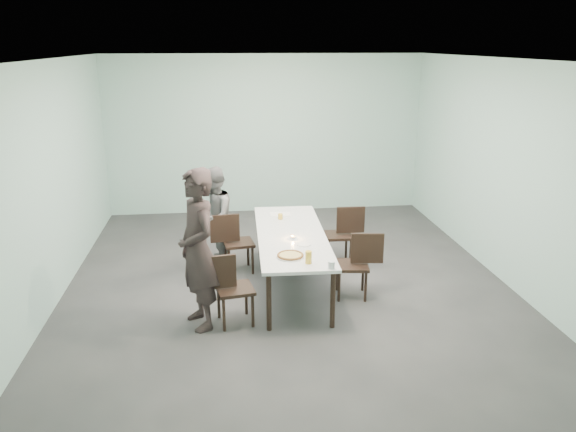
{
  "coord_description": "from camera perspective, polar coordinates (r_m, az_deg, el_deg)",
  "views": [
    {
      "loc": [
        -0.84,
        -7.17,
        3.21
      ],
      "look_at": [
        0.0,
        -0.14,
        1.0
      ],
      "focal_mm": 35.0,
      "sensor_mm": 36.0,
      "label": 1
    }
  ],
  "objects": [
    {
      "name": "tealight",
      "position": [
        7.29,
        0.49,
        -2.21
      ],
      "size": [
        0.06,
        0.06,
        0.05
      ],
      "color": "silver",
      "rests_on": "table"
    },
    {
      "name": "side_plate",
      "position": [
        7.1,
        1.61,
        -2.9
      ],
      "size": [
        0.18,
        0.18,
        0.01
      ],
      "primitive_type": "cylinder",
      "color": "white",
      "rests_on": "table"
    },
    {
      "name": "pizza",
      "position": [
        6.7,
        0.24,
        -4.03
      ],
      "size": [
        0.34,
        0.34,
        0.04
      ],
      "color": "white",
      "rests_on": "table"
    },
    {
      "name": "chair_far_left",
      "position": [
        8.09,
        -5.63,
        -2.31
      ],
      "size": [
        0.64,
        0.48,
        0.87
      ],
      "rotation": [
        0.0,
        0.0,
        0.14
      ],
      "color": "black",
      "rests_on": "ground"
    },
    {
      "name": "menu",
      "position": [
        8.34,
        -0.79,
        0.2
      ],
      "size": [
        0.31,
        0.23,
        0.01
      ],
      "primitive_type": "cube",
      "rotation": [
        0.0,
        0.0,
        -0.03
      ],
      "color": "silver",
      "rests_on": "table"
    },
    {
      "name": "chair_near_right",
      "position": [
        7.33,
        7.14,
        -4.49
      ],
      "size": [
        0.64,
        0.47,
        0.87
      ],
      "rotation": [
        0.0,
        0.0,
        3.0
      ],
      "color": "black",
      "rests_on": "ground"
    },
    {
      "name": "chair_near_left",
      "position": [
        6.62,
        -6.12,
        -6.92
      ],
      "size": [
        0.64,
        0.49,
        0.87
      ],
      "rotation": [
        0.0,
        0.0,
        0.18
      ],
      "color": "black",
      "rests_on": "ground"
    },
    {
      "name": "chair_far_right",
      "position": [
        8.43,
        5.61,
        -1.5
      ],
      "size": [
        0.62,
        0.43,
        0.87
      ],
      "rotation": [
        0.0,
        0.0,
        3.12
      ],
      "color": "black",
      "rests_on": "ground"
    },
    {
      "name": "water_tumbler",
      "position": [
        6.37,
        4.42,
        -4.99
      ],
      "size": [
        0.08,
        0.08,
        0.09
      ],
      "primitive_type": "cylinder",
      "color": "silver",
      "rests_on": "table"
    },
    {
      "name": "amber_tumbler",
      "position": [
        8.1,
        -0.78,
        -0.04
      ],
      "size": [
        0.07,
        0.07,
        0.08
      ],
      "primitive_type": "cylinder",
      "color": "gold",
      "rests_on": "table"
    },
    {
      "name": "ground",
      "position": [
        7.9,
        -0.12,
        -6.65
      ],
      "size": [
        7.0,
        7.0,
        0.0
      ],
      "primitive_type": "plane",
      "color": "#333335",
      "rests_on": "ground"
    },
    {
      "name": "diner_near",
      "position": [
        6.47,
        -9.14,
        -3.4
      ],
      "size": [
        0.67,
        0.81,
        1.89
      ],
      "primitive_type": "imported",
      "rotation": [
        0.0,
        0.0,
        -1.2
      ],
      "color": "black",
      "rests_on": "ground"
    },
    {
      "name": "room_shell",
      "position": [
        7.31,
        -0.13,
        8.01
      ],
      "size": [
        6.02,
        7.02,
        3.01
      ],
      "color": "#A4CFC6",
      "rests_on": "ground"
    },
    {
      "name": "beer_glass",
      "position": [
        6.5,
        2.1,
        -4.21
      ],
      "size": [
        0.08,
        0.08,
        0.15
      ],
      "primitive_type": "cylinder",
      "color": "gold",
      "rests_on": "table"
    },
    {
      "name": "table",
      "position": [
        7.52,
        0.33,
        -2.23
      ],
      "size": [
        0.98,
        2.63,
        0.75
      ],
      "rotation": [
        0.0,
        0.0,
        -0.03
      ],
      "color": "white",
      "rests_on": "ground"
    },
    {
      "name": "diner_far",
      "position": [
        8.26,
        -7.59,
        -0.16
      ],
      "size": [
        0.68,
        0.81,
        1.5
      ],
      "primitive_type": "imported",
      "rotation": [
        0.0,
        0.0,
        -1.74
      ],
      "color": "slate",
      "rests_on": "ground"
    }
  ]
}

